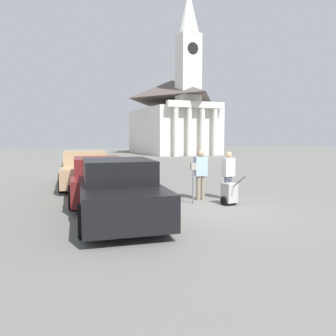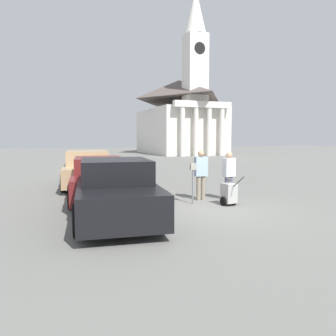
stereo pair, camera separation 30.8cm
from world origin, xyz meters
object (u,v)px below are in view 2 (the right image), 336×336
(parked_car_black, at_px, (115,191))
(parking_meter, at_px, (193,175))
(parked_car_tan, at_px, (88,169))
(person_worker, at_px, (201,172))
(parked_car_maroon, at_px, (99,179))
(church, at_px, (180,113))
(equipment_cart, at_px, (229,193))
(person_supervisor, at_px, (229,173))

(parked_car_black, distance_m, parking_meter, 2.83)
(parked_car_tan, bearing_deg, person_worker, -50.03)
(parked_car_maroon, height_order, parked_car_tan, parked_car_tan)
(parked_car_black, xyz_separation_m, parking_meter, (2.66, 0.93, 0.20))
(church, bearing_deg, parked_car_black, -115.19)
(parked_car_black, xyz_separation_m, equipment_cart, (3.64, 0.37, -0.33))
(parking_meter, distance_m, person_worker, 0.75)
(person_supervisor, relative_size, equipment_cart, 1.64)
(person_worker, distance_m, equipment_cart, 1.30)
(equipment_cart, bearing_deg, parked_car_black, -178.40)
(person_worker, xyz_separation_m, church, (11.71, 30.23, 4.30))
(person_supervisor, xyz_separation_m, equipment_cart, (-0.46, -0.79, -0.54))
(church, bearing_deg, parked_car_tan, -120.35)
(parked_car_maroon, height_order, person_supervisor, person_supervisor)
(parked_car_tan, bearing_deg, parked_car_maroon, -83.81)
(person_supervisor, bearing_deg, parked_car_tan, -63.13)
(parking_meter, bearing_deg, person_supervisor, 8.70)
(parked_car_black, height_order, parked_car_tan, parked_car_black)
(parked_car_tan, height_order, equipment_cart, parked_car_tan)
(parked_car_maroon, height_order, church, church)
(parked_car_tan, xyz_separation_m, parking_meter, (2.66, -5.29, 0.20))
(person_worker, bearing_deg, parked_car_black, 27.84)
(person_supervisor, xyz_separation_m, church, (10.81, 30.53, 4.32))
(parked_car_tan, bearing_deg, church, 65.83)
(parking_meter, relative_size, person_worker, 0.78)
(parked_car_black, bearing_deg, person_worker, 30.65)
(parked_car_tan, bearing_deg, parked_car_black, -83.82)
(person_worker, bearing_deg, church, -107.81)
(parked_car_maroon, relative_size, person_worker, 3.15)
(parked_car_tan, relative_size, church, 0.28)
(person_supervisor, height_order, equipment_cart, person_supervisor)
(parked_car_tan, distance_m, equipment_cart, 6.91)
(parked_car_black, relative_size, person_supervisor, 3.12)
(parked_car_tan, xyz_separation_m, person_supervisor, (4.10, -5.07, 0.21))
(parked_car_maroon, relative_size, church, 0.28)
(parked_car_maroon, bearing_deg, parked_car_black, -83.83)
(parking_meter, xyz_separation_m, person_supervisor, (1.43, 0.22, 0.01))
(parked_car_black, height_order, person_worker, person_worker)
(person_worker, bearing_deg, parked_car_maroon, -21.35)
(person_worker, relative_size, equipment_cart, 1.69)
(parked_car_tan, distance_m, person_worker, 5.75)
(parked_car_black, distance_m, person_worker, 3.52)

